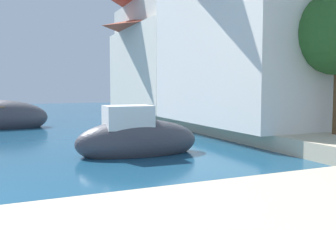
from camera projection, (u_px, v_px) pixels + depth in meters
name	position (u px, v px, depth m)	size (l,w,h in m)	color
quay_promenade	(117.00, 179.00, 7.06)	(44.00, 32.00, 0.50)	beige
moored_boat_6	(118.00, 126.00, 16.37)	(2.58, 3.51, 0.95)	white
moored_boat_7	(137.00, 139.00, 11.07)	(3.79, 1.66, 1.77)	#3F3F47
waterfront_building_main	(266.00, 30.00, 16.27)	(7.42, 9.04, 7.87)	white
waterfront_building_annex	(178.00, 60.00, 24.64)	(7.28, 9.82, 6.48)	silver
waterfront_building_far	(175.00, 49.00, 24.99)	(6.50, 8.87, 8.10)	beige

